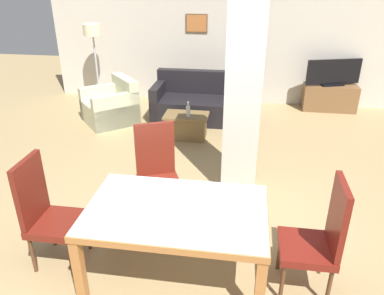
{
  "coord_description": "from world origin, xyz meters",
  "views": [
    {
      "loc": [
        0.54,
        -2.63,
        2.58
      ],
      "look_at": [
        0.0,
        0.91,
        0.87
      ],
      "focal_mm": 35.0,
      "sensor_mm": 36.0,
      "label": 1
    }
  ],
  "objects_px": {
    "dining_chair_head_left": "(46,211)",
    "sofa": "(201,104)",
    "armchair": "(112,107)",
    "tv_stand": "(329,98)",
    "dining_chair_head_right": "(320,236)",
    "coffee_table": "(186,126)",
    "tv_screen": "(334,73)",
    "dining_chair_far_left": "(157,170)",
    "bottle": "(188,111)",
    "dining_table": "(176,222)",
    "floor_lamp": "(93,37)"
  },
  "relations": [
    {
      "from": "dining_chair_head_right",
      "to": "tv_screen",
      "type": "height_order",
      "value": "dining_chair_head_right"
    },
    {
      "from": "bottle",
      "to": "floor_lamp",
      "type": "height_order",
      "value": "floor_lamp"
    },
    {
      "from": "dining_table",
      "to": "coffee_table",
      "type": "bearing_deg",
      "value": 97.87
    },
    {
      "from": "armchair",
      "to": "tv_stand",
      "type": "relative_size",
      "value": 1.16
    },
    {
      "from": "sofa",
      "to": "dining_chair_head_left",
      "type": "bearing_deg",
      "value": 77.02
    },
    {
      "from": "dining_chair_far_left",
      "to": "armchair",
      "type": "distance_m",
      "value": 3.12
    },
    {
      "from": "dining_chair_head_left",
      "to": "floor_lamp",
      "type": "height_order",
      "value": "floor_lamp"
    },
    {
      "from": "tv_stand",
      "to": "tv_screen",
      "type": "height_order",
      "value": "tv_screen"
    },
    {
      "from": "dining_chair_head_left",
      "to": "armchair",
      "type": "xyz_separation_m",
      "value": [
        -0.69,
        3.61,
        -0.28
      ]
    },
    {
      "from": "armchair",
      "to": "coffee_table",
      "type": "distance_m",
      "value": 1.57
    },
    {
      "from": "dining_chair_far_left",
      "to": "bottle",
      "type": "xyz_separation_m",
      "value": [
        0.01,
        2.08,
        -0.05
      ]
    },
    {
      "from": "sofa",
      "to": "floor_lamp",
      "type": "height_order",
      "value": "floor_lamp"
    },
    {
      "from": "tv_stand",
      "to": "dining_chair_head_right",
      "type": "bearing_deg",
      "value": -101.17
    },
    {
      "from": "tv_stand",
      "to": "tv_screen",
      "type": "relative_size",
      "value": 0.97
    },
    {
      "from": "dining_table",
      "to": "armchair",
      "type": "xyz_separation_m",
      "value": [
        -1.91,
        3.61,
        -0.3
      ]
    },
    {
      "from": "tv_stand",
      "to": "tv_screen",
      "type": "xyz_separation_m",
      "value": [
        0.0,
        0.0,
        0.5
      ]
    },
    {
      "from": "sofa",
      "to": "tv_stand",
      "type": "distance_m",
      "value": 2.62
    },
    {
      "from": "dining_table",
      "to": "dining_chair_head_right",
      "type": "height_order",
      "value": "dining_chair_head_right"
    },
    {
      "from": "dining_table",
      "to": "armchair",
      "type": "bearing_deg",
      "value": 117.87
    },
    {
      "from": "dining_chair_head_right",
      "to": "sofa",
      "type": "height_order",
      "value": "dining_chair_head_right"
    },
    {
      "from": "dining_chair_head_left",
      "to": "floor_lamp",
      "type": "xyz_separation_m",
      "value": [
        -1.31,
        4.58,
        0.8
      ]
    },
    {
      "from": "dining_chair_head_left",
      "to": "tv_stand",
      "type": "distance_m",
      "value": 5.96
    },
    {
      "from": "armchair",
      "to": "bottle",
      "type": "distance_m",
      "value": 1.67
    },
    {
      "from": "coffee_table",
      "to": "tv_screen",
      "type": "height_order",
      "value": "tv_screen"
    },
    {
      "from": "sofa",
      "to": "armchair",
      "type": "xyz_separation_m",
      "value": [
        -1.61,
        -0.41,
        -0.01
      ]
    },
    {
      "from": "sofa",
      "to": "bottle",
      "type": "height_order",
      "value": "sofa"
    },
    {
      "from": "dining_table",
      "to": "tv_screen",
      "type": "xyz_separation_m",
      "value": [
        2.18,
        4.88,
        0.18
      ]
    },
    {
      "from": "sofa",
      "to": "bottle",
      "type": "xyz_separation_m",
      "value": [
        -0.08,
        -1.03,
        0.22
      ]
    },
    {
      "from": "armchair",
      "to": "sofa",
      "type": "bearing_deg",
      "value": -116.55
    },
    {
      "from": "dining_chair_head_left",
      "to": "tv_screen",
      "type": "height_order",
      "value": "dining_chair_head_left"
    },
    {
      "from": "tv_screen",
      "to": "tv_stand",
      "type": "bearing_deg",
      "value": 180.0
    },
    {
      "from": "dining_chair_head_left",
      "to": "coffee_table",
      "type": "height_order",
      "value": "dining_chair_head_left"
    },
    {
      "from": "dining_chair_head_left",
      "to": "sofa",
      "type": "xyz_separation_m",
      "value": [
        0.93,
        4.02,
        -0.27
      ]
    },
    {
      "from": "dining_chair_far_left",
      "to": "sofa",
      "type": "relative_size",
      "value": 0.61
    },
    {
      "from": "dining_table",
      "to": "bottle",
      "type": "height_order",
      "value": "dining_table"
    },
    {
      "from": "dining_chair_far_left",
      "to": "coffee_table",
      "type": "bearing_deg",
      "value": -112.25
    },
    {
      "from": "dining_chair_head_left",
      "to": "coffee_table",
      "type": "xyz_separation_m",
      "value": [
        0.8,
        3.09,
        -0.35
      ]
    },
    {
      "from": "armchair",
      "to": "coffee_table",
      "type": "relative_size",
      "value": 1.64
    },
    {
      "from": "dining_table",
      "to": "dining_chair_head_right",
      "type": "xyz_separation_m",
      "value": [
        1.22,
        0.0,
        -0.01
      ]
    },
    {
      "from": "dining_chair_far_left",
      "to": "floor_lamp",
      "type": "xyz_separation_m",
      "value": [
        -2.14,
        3.67,
        0.8
      ]
    },
    {
      "from": "tv_screen",
      "to": "coffee_table",
      "type": "bearing_deg",
      "value": 17.15
    },
    {
      "from": "coffee_table",
      "to": "tv_screen",
      "type": "bearing_deg",
      "value": 34.48
    },
    {
      "from": "dining_chair_head_left",
      "to": "tv_screen",
      "type": "distance_m",
      "value": 5.95
    },
    {
      "from": "dining_chair_head_right",
      "to": "tv_stand",
      "type": "height_order",
      "value": "dining_chair_head_right"
    },
    {
      "from": "dining_chair_far_left",
      "to": "coffee_table",
      "type": "distance_m",
      "value": 2.21
    },
    {
      "from": "dining_chair_head_right",
      "to": "tv_stand",
      "type": "distance_m",
      "value": 4.98
    },
    {
      "from": "dining_chair_head_left",
      "to": "dining_chair_far_left",
      "type": "distance_m",
      "value": 1.23
    },
    {
      "from": "floor_lamp",
      "to": "dining_chair_far_left",
      "type": "bearing_deg",
      "value": -59.76
    },
    {
      "from": "dining_chair_head_right",
      "to": "tv_screen",
      "type": "distance_m",
      "value": 4.98
    },
    {
      "from": "dining_chair_far_left",
      "to": "tv_stand",
      "type": "relative_size",
      "value": 1.05
    }
  ]
}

